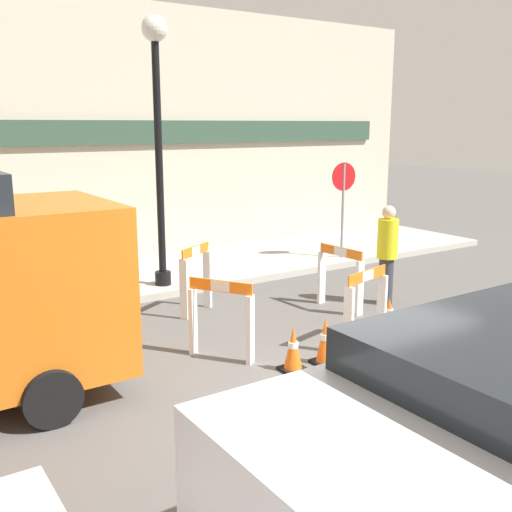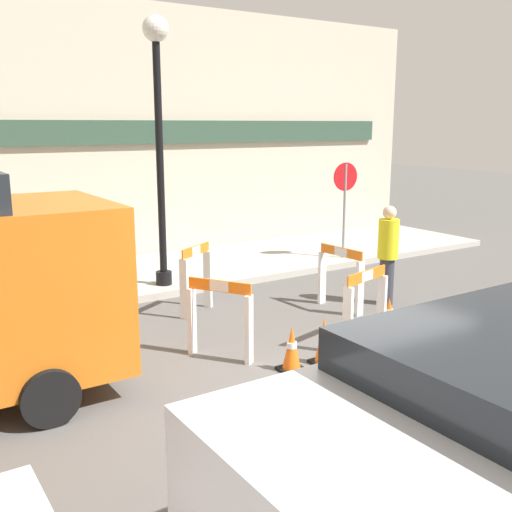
# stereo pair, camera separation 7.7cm
# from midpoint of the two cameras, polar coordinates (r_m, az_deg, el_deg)

# --- Properties ---
(ground_plane) EXTENTS (60.00, 60.00, 0.00)m
(ground_plane) POSITION_cam_midpoint_polar(r_m,az_deg,el_deg) (6.71, 5.05, -13.88)
(ground_plane) COLOR #565451
(sidewalk_slab) EXTENTS (18.00, 3.14, 0.13)m
(sidewalk_slab) POSITION_cam_midpoint_polar(r_m,az_deg,el_deg) (11.77, -13.49, -2.19)
(sidewalk_slab) COLOR #ADA89E
(sidewalk_slab) RESTS_ON ground_plane
(storefront_facade) EXTENTS (18.00, 0.22, 5.50)m
(storefront_facade) POSITION_cam_midpoint_polar(r_m,az_deg,el_deg) (12.97, -16.62, 10.99)
(storefront_facade) COLOR #BCB29E
(storefront_facade) RESTS_ON ground_plane
(streetlamp_post) EXTENTS (0.44, 0.44, 4.61)m
(streetlamp_post) POSITION_cam_midpoint_polar(r_m,az_deg,el_deg) (10.61, -9.07, 13.11)
(streetlamp_post) COLOR black
(streetlamp_post) RESTS_ON sidewalk_slab
(stop_sign) EXTENTS (0.60, 0.07, 2.05)m
(stop_sign) POSITION_cam_midpoint_polar(r_m,az_deg,el_deg) (12.95, 8.63, 5.83)
(stop_sign) COLOR gray
(stop_sign) RESTS_ON sidewalk_slab
(barricade_0) EXTENTS (0.20, 0.92, 1.04)m
(barricade_0) POSITION_cam_midpoint_polar(r_m,az_deg,el_deg) (9.81, 8.27, -1.86)
(barricade_0) COLOR white
(barricade_0) RESTS_ON ground_plane
(barricade_1) EXTENTS (0.72, 0.50, 1.10)m
(barricade_1) POSITION_cam_midpoint_polar(r_m,az_deg,el_deg) (9.57, -5.48, -2.06)
(barricade_1) COLOR white
(barricade_1) RESTS_ON ground_plane
(barricade_2) EXTENTS (0.59, 0.82, 1.05)m
(barricade_2) POSITION_cam_midpoint_polar(r_m,az_deg,el_deg) (7.69, -3.18, -5.77)
(barricade_2) COLOR white
(barricade_2) RESTS_ON ground_plane
(barricade_3) EXTENTS (0.90, 0.35, 1.06)m
(barricade_3) POSITION_cam_midpoint_polar(r_m,az_deg,el_deg) (8.26, 10.65, -4.60)
(barricade_3) COLOR white
(barricade_3) RESTS_ON ground_plane
(traffic_cone_0) EXTENTS (0.30, 0.30, 0.58)m
(traffic_cone_0) POSITION_cam_midpoint_polar(r_m,az_deg,el_deg) (7.41, 3.73, -8.87)
(traffic_cone_0) COLOR black
(traffic_cone_0) RESTS_ON ground_plane
(traffic_cone_1) EXTENTS (0.30, 0.30, 0.62)m
(traffic_cone_1) POSITION_cam_midpoint_polar(r_m,az_deg,el_deg) (7.65, 6.78, -8.10)
(traffic_cone_1) COLOR black
(traffic_cone_1) RESTS_ON ground_plane
(traffic_cone_2) EXTENTS (0.30, 0.30, 0.49)m
(traffic_cone_2) POSITION_cam_midpoint_polar(r_m,az_deg,el_deg) (9.05, 12.76, -5.47)
(traffic_cone_2) COLOR black
(traffic_cone_2) RESTS_ON ground_plane
(person_worker) EXTENTS (0.34, 0.34, 1.67)m
(person_worker) POSITION_cam_midpoint_polar(r_m,az_deg,el_deg) (10.17, 12.65, 0.40)
(person_worker) COLOR #33333D
(person_worker) RESTS_ON ground_plane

